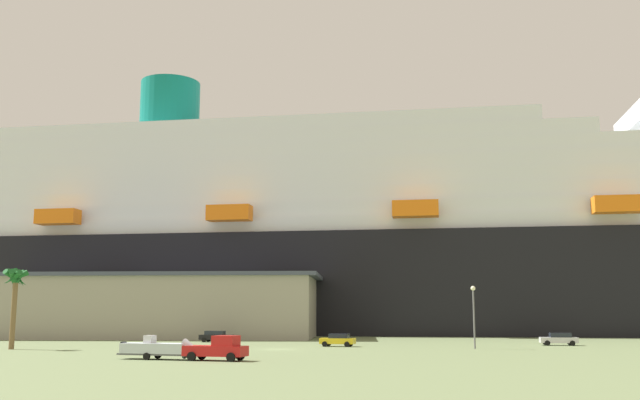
{
  "coord_description": "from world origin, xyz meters",
  "views": [
    {
      "loc": [
        15.58,
        -81.91,
        4.3
      ],
      "look_at": [
        0.98,
        30.62,
        22.16
      ],
      "focal_mm": 39.84,
      "sensor_mm": 36.0,
      "label": 1
    }
  ],
  "objects_px": {
    "pickup_truck": "(218,349)",
    "street_lamp": "(474,307)",
    "small_boat_on_trailer": "(163,349)",
    "parked_car_black_coupe": "(216,336)",
    "parked_car_silver_sedan": "(559,339)",
    "cruise_ship": "(334,248)",
    "parked_car_yellow_taxi": "(338,340)",
    "palm_tree": "(15,286)"
  },
  "relations": [
    {
      "from": "cruise_ship",
      "to": "street_lamp",
      "type": "xyz_separation_m",
      "value": [
        22.69,
        -56.78,
        -12.19
      ]
    },
    {
      "from": "cruise_ship",
      "to": "parked_car_black_coupe",
      "type": "bearing_deg",
      "value": -105.98
    },
    {
      "from": "cruise_ship",
      "to": "small_boat_on_trailer",
      "type": "distance_m",
      "value": 81.36
    },
    {
      "from": "parked_car_silver_sedan",
      "to": "parked_car_black_coupe",
      "type": "xyz_separation_m",
      "value": [
        -46.36,
        4.22,
        0.0
      ]
    },
    {
      "from": "cruise_ship",
      "to": "parked_car_silver_sedan",
      "type": "distance_m",
      "value": 60.28
    },
    {
      "from": "street_lamp",
      "to": "parked_car_yellow_taxi",
      "type": "bearing_deg",
      "value": 168.86
    },
    {
      "from": "small_boat_on_trailer",
      "to": "palm_tree",
      "type": "height_order",
      "value": "palm_tree"
    },
    {
      "from": "cruise_ship",
      "to": "pickup_truck",
      "type": "distance_m",
      "value": 81.94
    },
    {
      "from": "pickup_truck",
      "to": "palm_tree",
      "type": "xyz_separation_m",
      "value": [
        -28.75,
        15.56,
        6.24
      ]
    },
    {
      "from": "parked_car_black_coupe",
      "to": "small_boat_on_trailer",
      "type": "bearing_deg",
      "value": -81.83
    },
    {
      "from": "small_boat_on_trailer",
      "to": "parked_car_silver_sedan",
      "type": "xyz_separation_m",
      "value": [
        41.09,
        32.44,
        -0.12
      ]
    },
    {
      "from": "palm_tree",
      "to": "parked_car_silver_sedan",
      "type": "distance_m",
      "value": 67.15
    },
    {
      "from": "pickup_truck",
      "to": "street_lamp",
      "type": "distance_m",
      "value": 34.04
    },
    {
      "from": "small_boat_on_trailer",
      "to": "parked_car_silver_sedan",
      "type": "height_order",
      "value": "small_boat_on_trailer"
    },
    {
      "from": "cruise_ship",
      "to": "small_boat_on_trailer",
      "type": "relative_size",
      "value": 32.56
    },
    {
      "from": "street_lamp",
      "to": "palm_tree",
      "type": "bearing_deg",
      "value": -171.4
    },
    {
      "from": "cruise_ship",
      "to": "palm_tree",
      "type": "bearing_deg",
      "value": -115.08
    },
    {
      "from": "parked_car_silver_sedan",
      "to": "palm_tree",
      "type": "bearing_deg",
      "value": -164.56
    },
    {
      "from": "pickup_truck",
      "to": "street_lamp",
      "type": "height_order",
      "value": "street_lamp"
    },
    {
      "from": "cruise_ship",
      "to": "parked_car_yellow_taxi",
      "type": "xyz_separation_m",
      "value": [
        6.31,
        -53.56,
        -16.16
      ]
    },
    {
      "from": "parked_car_yellow_taxi",
      "to": "pickup_truck",
      "type": "bearing_deg",
      "value": -106.4
    },
    {
      "from": "palm_tree",
      "to": "cruise_ship",
      "type": "bearing_deg",
      "value": 64.92
    },
    {
      "from": "street_lamp",
      "to": "cruise_ship",
      "type": "bearing_deg",
      "value": 111.78
    },
    {
      "from": "palm_tree",
      "to": "street_lamp",
      "type": "relative_size",
      "value": 1.29
    },
    {
      "from": "small_boat_on_trailer",
      "to": "parked_car_black_coupe",
      "type": "height_order",
      "value": "small_boat_on_trailer"
    },
    {
      "from": "cruise_ship",
      "to": "small_boat_on_trailer",
      "type": "xyz_separation_m",
      "value": [
        -6.99,
        -79.45,
        -16.03
      ]
    },
    {
      "from": "small_boat_on_trailer",
      "to": "parked_car_black_coupe",
      "type": "relative_size",
      "value": 1.81
    },
    {
      "from": "street_lamp",
      "to": "parked_car_yellow_taxi",
      "type": "distance_m",
      "value": 17.16
    },
    {
      "from": "cruise_ship",
      "to": "palm_tree",
      "type": "xyz_separation_m",
      "value": [
        -30.32,
        -64.8,
        -9.7
      ]
    },
    {
      "from": "street_lamp",
      "to": "parked_car_black_coupe",
      "type": "bearing_deg",
      "value": 158.17
    },
    {
      "from": "cruise_ship",
      "to": "street_lamp",
      "type": "distance_m",
      "value": 62.35
    },
    {
      "from": "small_boat_on_trailer",
      "to": "parked_car_yellow_taxi",
      "type": "xyz_separation_m",
      "value": [
        13.3,
        25.89,
        -0.13
      ]
    },
    {
      "from": "cruise_ship",
      "to": "parked_car_silver_sedan",
      "type": "relative_size",
      "value": 60.9
    },
    {
      "from": "palm_tree",
      "to": "parked_car_silver_sedan",
      "type": "bearing_deg",
      "value": 15.44
    },
    {
      "from": "cruise_ship",
      "to": "palm_tree",
      "type": "distance_m",
      "value": 72.2
    },
    {
      "from": "cruise_ship",
      "to": "pickup_truck",
      "type": "xyz_separation_m",
      "value": [
        -1.57,
        -80.36,
        -15.95
      ]
    },
    {
      "from": "palm_tree",
      "to": "parked_car_silver_sedan",
      "type": "height_order",
      "value": "palm_tree"
    },
    {
      "from": "small_boat_on_trailer",
      "to": "palm_tree",
      "type": "bearing_deg",
      "value": 147.87
    },
    {
      "from": "street_lamp",
      "to": "parked_car_yellow_taxi",
      "type": "height_order",
      "value": "street_lamp"
    },
    {
      "from": "parked_car_silver_sedan",
      "to": "parked_car_black_coupe",
      "type": "bearing_deg",
      "value": 174.79
    },
    {
      "from": "parked_car_silver_sedan",
      "to": "pickup_truck",
      "type": "bearing_deg",
      "value": -136.93
    },
    {
      "from": "small_boat_on_trailer",
      "to": "cruise_ship",
      "type": "bearing_deg",
      "value": 84.97
    }
  ]
}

